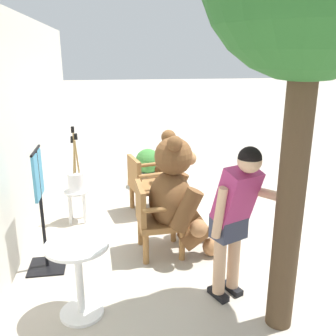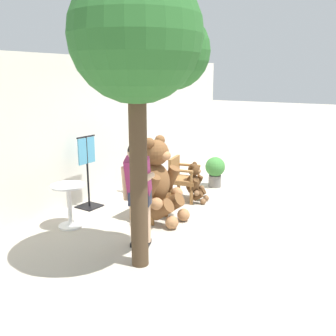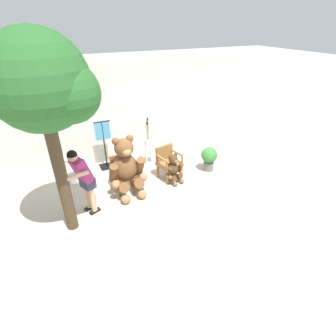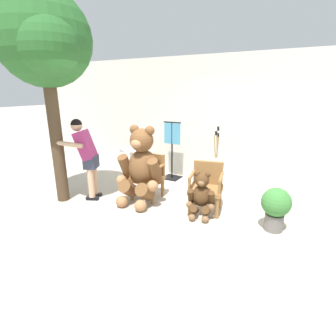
% 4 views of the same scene
% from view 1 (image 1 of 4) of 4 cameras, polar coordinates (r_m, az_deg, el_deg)
% --- Properties ---
extents(ground_plane, '(60.00, 60.00, 0.00)m').
position_cam_1_polar(ground_plane, '(5.30, 5.49, -8.72)').
color(ground_plane, '#B2A899').
extents(back_wall, '(10.00, 0.16, 2.80)m').
position_cam_1_polar(back_wall, '(4.85, -22.78, 5.05)').
color(back_wall, silver).
rests_on(back_wall, ground).
extents(wooden_chair_left, '(0.58, 0.55, 0.86)m').
position_cam_1_polar(wooden_chair_left, '(4.43, -1.97, -7.45)').
color(wooden_chair_left, olive).
rests_on(wooden_chair_left, ground).
extents(wooden_chair_right, '(0.66, 0.63, 0.86)m').
position_cam_1_polar(wooden_chair_right, '(5.55, -3.46, -2.30)').
color(wooden_chair_right, olive).
rests_on(wooden_chair_right, ground).
extents(teddy_bear_large, '(0.88, 0.84, 1.46)m').
position_cam_1_polar(teddy_bear_large, '(4.37, 1.37, -4.18)').
color(teddy_bear_large, brown).
rests_on(teddy_bear_large, ground).
extents(teddy_bear_small, '(0.49, 0.49, 0.79)m').
position_cam_1_polar(teddy_bear_small, '(5.62, -0.60, -2.80)').
color(teddy_bear_small, '#4C3019').
rests_on(teddy_bear_small, ground).
extents(person_visitor, '(0.67, 0.67, 1.56)m').
position_cam_1_polar(person_visitor, '(3.48, 10.25, -6.59)').
color(person_visitor, black).
rests_on(person_visitor, ground).
extents(white_stool, '(0.34, 0.34, 0.46)m').
position_cam_1_polar(white_stool, '(5.43, -13.73, -4.41)').
color(white_stool, white).
rests_on(white_stool, ground).
extents(brush_bucket, '(0.22, 0.22, 0.91)m').
position_cam_1_polar(brush_bucket, '(5.33, -13.93, -1.50)').
color(brush_bucket, white).
rests_on(brush_bucket, white_stool).
extents(round_side_table, '(0.56, 0.56, 0.72)m').
position_cam_1_polar(round_side_table, '(3.54, -13.44, -15.05)').
color(round_side_table, white).
rests_on(round_side_table, ground).
extents(potted_plant, '(0.44, 0.44, 0.68)m').
position_cam_1_polar(potted_plant, '(6.69, -3.08, 0.54)').
color(potted_plant, slate).
rests_on(potted_plant, ground).
extents(clothing_display_stand, '(0.44, 0.40, 1.36)m').
position_cam_1_polar(clothing_display_stand, '(4.24, -18.74, -5.76)').
color(clothing_display_stand, black).
rests_on(clothing_display_stand, ground).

